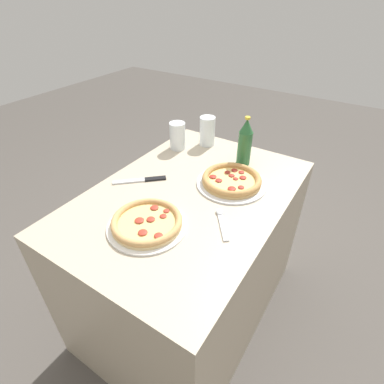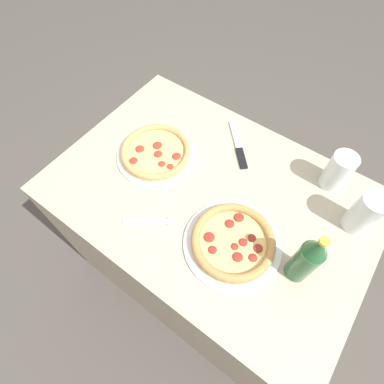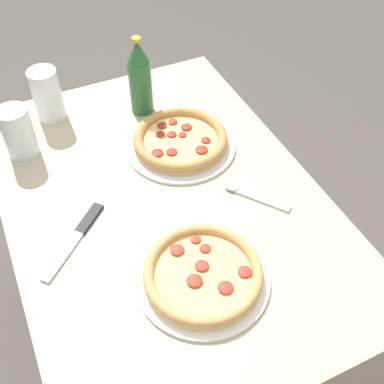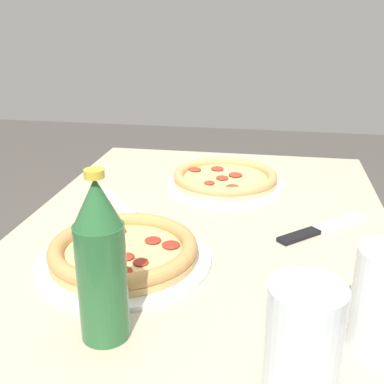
% 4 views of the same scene
% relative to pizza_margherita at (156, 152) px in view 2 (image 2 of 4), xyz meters
% --- Properties ---
extents(ground_plane, '(8.00, 8.00, 0.00)m').
position_rel_pizza_margherita_xyz_m(ground_plane, '(-0.24, 0.01, -0.77)').
color(ground_plane, '#4C4742').
extents(table, '(1.05, 0.73, 0.76)m').
position_rel_pizza_margherita_xyz_m(table, '(-0.24, 0.01, -0.40)').
color(table, '#B7A88E').
rests_on(table, ground_plane).
extents(pizza_margherita, '(0.28, 0.28, 0.04)m').
position_rel_pizza_margherita_xyz_m(pizza_margherita, '(0.00, 0.00, 0.00)').
color(pizza_margherita, white).
rests_on(pizza_margherita, table).
extents(pizza_pepperoni, '(0.29, 0.29, 0.04)m').
position_rel_pizza_margherita_xyz_m(pizza_pepperoni, '(-0.40, 0.13, 0.00)').
color(pizza_pepperoni, silver).
rests_on(pizza_pepperoni, table).
extents(glass_water, '(0.08, 0.08, 0.14)m').
position_rel_pizza_margherita_xyz_m(glass_water, '(-0.55, -0.25, 0.04)').
color(glass_water, white).
rests_on(glass_water, table).
extents(glass_cola, '(0.08, 0.08, 0.15)m').
position_rel_pizza_margherita_xyz_m(glass_cola, '(-0.67, -0.15, 0.05)').
color(glass_cola, white).
rests_on(glass_cola, table).
extents(beer_bottle, '(0.06, 0.06, 0.23)m').
position_rel_pizza_margherita_xyz_m(beer_bottle, '(-0.59, 0.09, 0.09)').
color(beer_bottle, '#286033').
rests_on(beer_bottle, table).
extents(knife, '(0.17, 0.18, 0.01)m').
position_rel_pizza_margherita_xyz_m(knife, '(-0.22, -0.21, -0.02)').
color(knife, black).
rests_on(knife, table).
extents(spoon, '(0.15, 0.12, 0.01)m').
position_rel_pizza_margherita_xyz_m(spoon, '(-0.17, 0.20, -0.01)').
color(spoon, silver).
rests_on(spoon, table).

